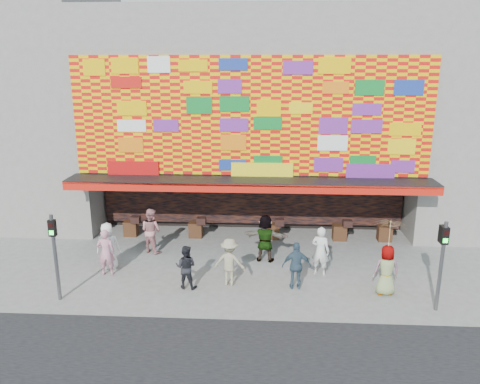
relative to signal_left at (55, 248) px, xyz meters
The scene contains 14 objects.
ground 6.64m from the signal_left, 13.61° to the left, with size 90.00×90.00×0.00m, color slate.
shop_building 11.98m from the signal_left, 57.35° to the left, with size 15.20×9.40×10.00m.
signal_left is the anchor object (origin of this frame).
signal_right 12.40m from the signal_left, ahead, with size 0.22×0.20×3.00m.
ped_a 2.82m from the signal_left, 71.12° to the left, with size 0.90×0.59×1.85m, color white.
ped_b 2.41m from the signal_left, 64.22° to the left, with size 0.65×0.43×1.79m, color #C68094.
ped_c 4.38m from the signal_left, 15.04° to the left, with size 0.76×0.60×1.57m, color black.
ped_d 5.88m from the signal_left, 14.27° to the left, with size 1.12×0.64×1.74m, color gray.
ped_e 8.14m from the signal_left, ahead, with size 1.01×0.42×1.72m, color #395164.
ped_f 7.81m from the signal_left, 27.62° to the left, with size 1.78×0.57×1.92m, color gray.
ped_g 11.10m from the signal_left, ahead, with size 0.86×0.56×1.77m, color gray.
ped_h 9.30m from the signal_left, 15.29° to the left, with size 0.69×0.45×1.88m, color silver.
ped_i 4.84m from the signal_left, 63.55° to the left, with size 0.92×0.72×1.90m, color tan.
parasol 11.06m from the signal_left, ahead, with size 1.28×1.30×1.93m.
Camera 1 is at (0.65, -15.35, 7.68)m, focal length 35.00 mm.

